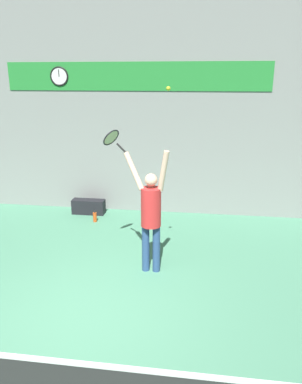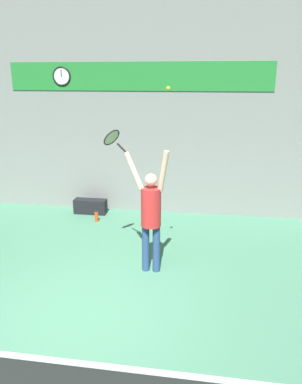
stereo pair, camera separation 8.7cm
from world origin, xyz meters
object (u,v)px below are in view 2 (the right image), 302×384
Objects in this scene: tennis_racket at (112,138)px; equipment_bag at (90,206)px; tennis_player at (151,212)px; tennis_ball at (168,88)px; scoreboard_clock at (62,76)px; water_bottle at (96,216)px.

equipment_bag is at bearing 118.50° from tennis_racket.
tennis_player is 4.53× the size of tennis_racket.
tennis_racket is 0.60× the size of equipment_bag.
tennis_ball is (1.01, -0.50, 0.85)m from tennis_racket.
scoreboard_clock is at bearing 125.98° from tennis_racket.
tennis_player is at bearing -48.84° from scoreboard_clock.
water_bottle is (-1.90, 2.19, -2.97)m from tennis_ball.
tennis_ball is 0.24× the size of water_bottle.
tennis_player is 2.70× the size of equipment_bag.
water_bottle is (0.97, -0.87, -3.14)m from scoreboard_clock.
scoreboard_clock reaches higher than tennis_racket.
tennis_racket is (-0.73, 0.40, 1.15)m from tennis_player.
scoreboard_clock is at bearing 138.10° from water_bottle.
water_bottle is 0.60m from equipment_bag.
tennis_ball is at bearing -46.89° from scoreboard_clock.
tennis_racket is at bearing 153.64° from tennis_ball.
scoreboard_clock is at bearing 131.16° from tennis_player.
scoreboard_clock is 4.20m from tennis_ball.
scoreboard_clock is 3.33m from tennis_racket.
tennis_player is at bearing -52.26° from water_bottle.
equipment_bag is (-0.31, 0.51, 0.06)m from water_bottle.
tennis_player is 2.82m from water_bottle.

